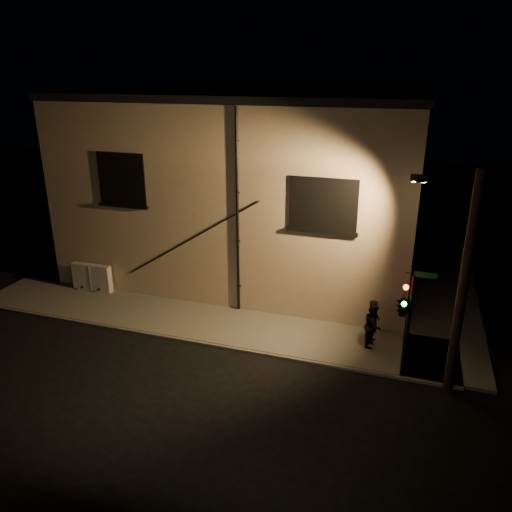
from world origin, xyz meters
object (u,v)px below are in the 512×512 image
(traffic_signal, at_px, (404,305))
(pedestrian_b, at_px, (373,325))
(streetlamp_pole, at_px, (461,279))
(utility_cabinet, at_px, (92,277))
(pedestrian_a, at_px, (373,321))

(traffic_signal, bearing_deg, pedestrian_b, 124.80)
(pedestrian_b, distance_m, streetlamp_pole, 4.18)
(pedestrian_b, height_order, streetlamp_pole, streetlamp_pole)
(utility_cabinet, distance_m, traffic_signal, 14.10)
(streetlamp_pole, bearing_deg, pedestrian_a, 142.47)
(pedestrian_b, bearing_deg, pedestrian_a, 0.31)
(utility_cabinet, relative_size, streetlamp_pole, 0.27)
(utility_cabinet, height_order, pedestrian_b, pedestrian_b)
(traffic_signal, bearing_deg, streetlamp_pole, -9.73)
(pedestrian_a, bearing_deg, pedestrian_b, -177.58)
(utility_cabinet, bearing_deg, traffic_signal, -10.10)
(pedestrian_b, bearing_deg, streetlamp_pole, -124.58)
(pedestrian_a, bearing_deg, streetlamp_pole, -126.23)
(pedestrian_b, height_order, traffic_signal, traffic_signal)
(utility_cabinet, relative_size, pedestrian_a, 1.13)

